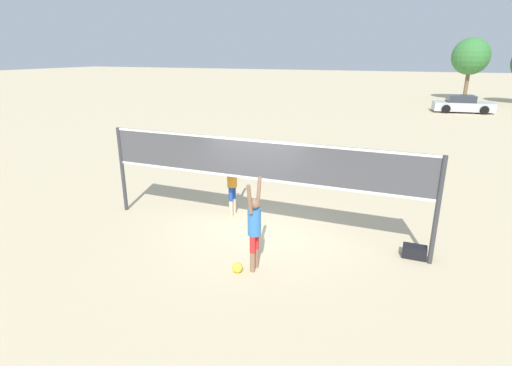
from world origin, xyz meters
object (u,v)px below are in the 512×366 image
at_px(volleyball_net, 256,166).
at_px(volleyball, 237,268).
at_px(player_blocker, 232,178).
at_px(player_spiker, 254,224).
at_px(parked_car_near, 462,105).
at_px(tree_right_cluster, 471,56).
at_px(gear_bag, 414,252).

height_order(volleyball_net, volleyball, volleyball_net).
bearing_deg(player_blocker, player_spiker, 34.33).
distance_m(volleyball, parked_car_near, 29.06).
height_order(player_spiker, volleyball, player_spiker).
height_order(volleyball_net, player_spiker, volleyball_net).
height_order(player_spiker, parked_car_near, player_spiker).
bearing_deg(player_spiker, tree_right_cluster, -10.19).
distance_m(player_blocker, parked_car_near, 26.72).
xyz_separation_m(volleyball_net, gear_bag, (3.84, 0.15, -1.66)).
distance_m(volleyball_net, player_blocker, 1.48).
relative_size(volleyball_net, tree_right_cluster, 1.45).
height_order(parked_car_near, tree_right_cluster, tree_right_cluster).
bearing_deg(volleyball_net, volleyball, -79.02).
distance_m(volleyball_net, parked_car_near, 27.24).
xyz_separation_m(volleyball_net, tree_right_cluster, (7.39, 35.66, 2.31)).
bearing_deg(tree_right_cluster, player_spiker, -100.19).
bearing_deg(player_spiker, parked_car_near, -11.80).
relative_size(volleyball_net, volleyball, 37.39).
relative_size(player_blocker, volleyball, 9.52).
xyz_separation_m(volleyball_net, parked_car_near, (6.55, 26.41, -1.20)).
bearing_deg(volleyball_net, parked_car_near, 76.08).
bearing_deg(player_spiker, player_blocker, 34.33).
bearing_deg(gear_bag, volleyball, -148.28).
xyz_separation_m(gear_bag, parked_car_near, (2.71, 26.26, 0.45)).
bearing_deg(player_spiker, gear_bag, -59.41).
height_order(volleyball, parked_car_near, parked_car_near).
bearing_deg(parked_car_near, tree_right_cluster, 77.60).
bearing_deg(parked_car_near, gear_bag, -103.08).
bearing_deg(tree_right_cluster, parked_car_near, -95.20).
bearing_deg(player_blocker, gear_bag, 82.48).
distance_m(gear_bag, parked_car_near, 26.40).
distance_m(player_spiker, tree_right_cluster, 38.10).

